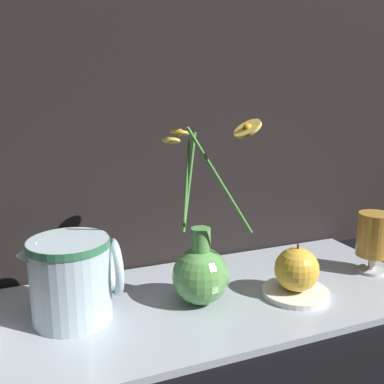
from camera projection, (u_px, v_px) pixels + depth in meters
ground_plane at (190, 307)px, 0.75m from camera, size 6.00×6.00×0.00m
shelf at (190, 304)px, 0.75m from camera, size 0.89×0.34×0.01m
vase_with_flowers at (201, 271)px, 0.73m from camera, size 0.13×0.19×0.32m
ceramic_pitcher at (73, 276)px, 0.67m from camera, size 0.15×0.13×0.14m
tea_glass at (374, 236)px, 0.85m from camera, size 0.07×0.07×0.12m
saucer_plate at (295, 292)px, 0.76m from camera, size 0.12×0.12×0.01m
orange_fruit at (297, 269)px, 0.75m from camera, size 0.08×0.08×0.09m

